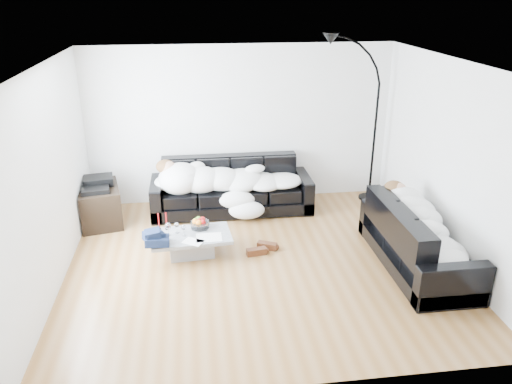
{
  "coord_description": "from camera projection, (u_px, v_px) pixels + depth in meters",
  "views": [
    {
      "loc": [
        -0.8,
        -5.74,
        3.42
      ],
      "look_at": [
        0.0,
        0.3,
        0.9
      ],
      "focal_mm": 35.0,
      "sensor_mm": 36.0,
      "label": 1
    }
  ],
  "objects": [
    {
      "name": "teal_cushion",
      "position": [
        398.0,
        197.0,
        6.9
      ],
      "size": [
        0.42,
        0.38,
        0.2
      ],
      "primitive_type": "ellipsoid",
      "rotation": [
        0.0,
        0.0,
        0.24
      ],
      "color": "#0F586E",
      "rests_on": "sofa_right"
    },
    {
      "name": "wine_glass_a",
      "position": [
        177.0,
        228.0,
        6.76
      ],
      "size": [
        0.07,
        0.07,
        0.15
      ],
      "primitive_type": "cylinder",
      "rotation": [
        0.0,
        0.0,
        -0.19
      ],
      "color": "white",
      "rests_on": "coffee_table"
    },
    {
      "name": "sleeper_back",
      "position": [
        231.0,
        175.0,
        7.95
      ],
      "size": [
        2.18,
        0.75,
        0.44
      ],
      "primitive_type": null,
      "color": "white",
      "rests_on": "sofa_back"
    },
    {
      "name": "coffee_table",
      "position": [
        191.0,
        245.0,
        6.8
      ],
      "size": [
        1.12,
        0.71,
        0.31
      ],
      "primitive_type": "cube",
      "rotation": [
        0.0,
        0.0,
        0.08
      ],
      "color": "#939699",
      "rests_on": "ground"
    },
    {
      "name": "candle_left",
      "position": [
        159.0,
        222.0,
        6.83
      ],
      "size": [
        0.05,
        0.05,
        0.24
      ],
      "primitive_type": "cylinder",
      "rotation": [
        0.0,
        0.0,
        -0.26
      ],
      "color": "maroon",
      "rests_on": "coffee_table"
    },
    {
      "name": "wall_right",
      "position": [
        450.0,
        163.0,
        6.47
      ],
      "size": [
        0.02,
        4.5,
        2.6
      ],
      "primitive_type": "cube",
      "color": "silver",
      "rests_on": "ground"
    },
    {
      "name": "fruit_bowl",
      "position": [
        200.0,
        223.0,
        6.9
      ],
      "size": [
        0.26,
        0.26,
        0.16
      ],
      "primitive_type": "cylinder",
      "rotation": [
        0.0,
        0.0,
        -0.02
      ],
      "color": "white",
      "rests_on": "coffee_table"
    },
    {
      "name": "ground",
      "position": [
        259.0,
        263.0,
        6.66
      ],
      "size": [
        5.0,
        5.0,
        0.0
      ],
      "primitive_type": "plane",
      "color": "brown",
      "rests_on": "ground"
    },
    {
      "name": "newspaper_a",
      "position": [
        209.0,
        237.0,
        6.65
      ],
      "size": [
        0.34,
        0.26,
        0.01
      ],
      "primitive_type": "cube",
      "rotation": [
        0.0,
        0.0,
        -0.0
      ],
      "color": "silver",
      "rests_on": "coffee_table"
    },
    {
      "name": "stereo",
      "position": [
        97.0,
        183.0,
        7.56
      ],
      "size": [
        0.49,
        0.41,
        0.13
      ],
      "primitive_type": "cube",
      "rotation": [
        0.0,
        0.0,
        0.17
      ],
      "color": "black",
      "rests_on": "av_cabinet"
    },
    {
      "name": "ceiling",
      "position": [
        259.0,
        64.0,
        5.67
      ],
      "size": [
        5.0,
        5.0,
        0.0
      ],
      "primitive_type": "plane",
      "color": "white",
      "rests_on": "ground"
    },
    {
      "name": "wine_glass_b",
      "position": [
        168.0,
        229.0,
        6.69
      ],
      "size": [
        0.09,
        0.09,
        0.18
      ],
      "primitive_type": "cylinder",
      "rotation": [
        0.0,
        0.0,
        0.19
      ],
      "color": "white",
      "rests_on": "coffee_table"
    },
    {
      "name": "newspaper_b",
      "position": [
        193.0,
        241.0,
        6.54
      ],
      "size": [
        0.32,
        0.29,
        0.01
      ],
      "primitive_type": "cube",
      "rotation": [
        0.0,
        0.0,
        -0.54
      ],
      "color": "silver",
      "rests_on": "coffee_table"
    },
    {
      "name": "floor_lamp",
      "position": [
        375.0,
        130.0,
        8.23
      ],
      "size": [
        0.95,
        0.68,
        2.44
      ],
      "primitive_type": null,
      "rotation": [
        0.0,
        0.0,
        0.41
      ],
      "color": "black",
      "rests_on": "ground"
    },
    {
      "name": "wine_glass_c",
      "position": [
        184.0,
        230.0,
        6.68
      ],
      "size": [
        0.08,
        0.08,
        0.16
      ],
      "primitive_type": "cylinder",
      "rotation": [
        0.0,
        0.0,
        -0.16
      ],
      "color": "white",
      "rests_on": "coffee_table"
    },
    {
      "name": "wall_back",
      "position": [
        241.0,
        125.0,
        8.23
      ],
      "size": [
        5.0,
        0.02,
        2.6
      ],
      "primitive_type": "cube",
      "color": "silver",
      "rests_on": "ground"
    },
    {
      "name": "navy_jacket",
      "position": [
        156.0,
        233.0,
        6.42
      ],
      "size": [
        0.36,
        0.31,
        0.17
      ],
      "primitive_type": null,
      "rotation": [
        0.0,
        0.0,
        0.12
      ],
      "color": "black",
      "rests_on": "coffee_table"
    },
    {
      "name": "sofa_back",
      "position": [
        231.0,
        186.0,
        8.08
      ],
      "size": [
        2.57,
        0.89,
        0.84
      ],
      "primitive_type": "cube",
      "color": "black",
      "rests_on": "ground"
    },
    {
      "name": "shoes",
      "position": [
        262.0,
        248.0,
        6.92
      ],
      "size": [
        0.49,
        0.37,
        0.11
      ],
      "primitive_type": null,
      "rotation": [
        0.0,
        0.0,
        -0.06
      ],
      "color": "#472311",
      "rests_on": "ground"
    },
    {
      "name": "sofa_right",
      "position": [
        419.0,
        237.0,
        6.45
      ],
      "size": [
        0.88,
        2.05,
        0.83
      ],
      "primitive_type": "cube",
      "rotation": [
        0.0,
        0.0,
        1.57
      ],
      "color": "black",
      "rests_on": "ground"
    },
    {
      "name": "sleeper_right",
      "position": [
        421.0,
        222.0,
        6.36
      ],
      "size": [
        0.74,
        1.76,
        0.43
      ],
      "primitive_type": null,
      "rotation": [
        0.0,
        0.0,
        1.57
      ],
      "color": "white",
      "rests_on": "sofa_right"
    },
    {
      "name": "wall_left",
      "position": [
        49.0,
        181.0,
        5.87
      ],
      "size": [
        0.02,
        4.5,
        2.6
      ],
      "primitive_type": "cube",
      "color": "silver",
      "rests_on": "ground"
    },
    {
      "name": "av_cabinet",
      "position": [
        100.0,
        205.0,
        7.7
      ],
      "size": [
        0.76,
        0.97,
        0.59
      ],
      "primitive_type": "cube",
      "rotation": [
        0.0,
        0.0,
        0.21
      ],
      "color": "black",
      "rests_on": "ground"
    },
    {
      "name": "candle_right",
      "position": [
        166.0,
        221.0,
        6.84
      ],
      "size": [
        0.05,
        0.05,
        0.25
      ],
      "primitive_type": "cylinder",
      "rotation": [
        0.0,
        0.0,
        -0.08
      ],
      "color": "maroon",
      "rests_on": "coffee_table"
    }
  ]
}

